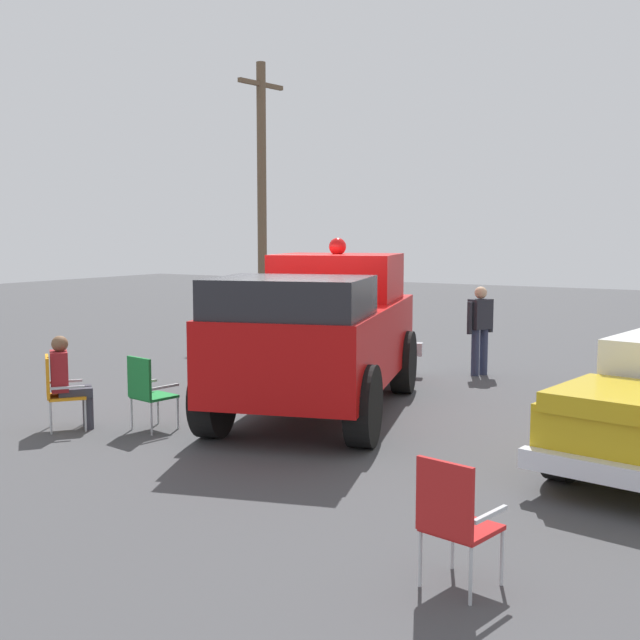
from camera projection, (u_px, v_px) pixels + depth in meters
The scene contains 9 objects.
ground_plane at pixel (295, 415), 11.63m from camera, with size 60.00×60.00×0.00m, color #424244.
vintage_fire_truck at pixel (324, 331), 11.93m from camera, with size 6.32×3.85×2.59m.
lawn_chair_near_truck at pixel (57, 387), 10.69m from camera, with size 0.69×0.69×1.02m.
lawn_chair_by_car at pixel (453, 515), 5.84m from camera, with size 0.59×0.59×1.02m.
lawn_chair_spare at pixel (147, 388), 10.63m from camera, with size 0.58×0.59×1.02m.
spectator_seated at pixel (67, 379), 10.72m from camera, with size 0.65×0.63×1.29m.
spectator_standing at pixel (480, 324), 14.80m from camera, with size 0.62×0.42×1.68m.
utility_pole at pixel (262, 191), 22.30m from camera, with size 1.70×0.38×7.39m.
traffic_cone at pixel (221, 344), 16.83m from camera, with size 0.40×0.40×0.64m.
Camera 1 is at (-9.59, -6.18, 2.66)m, focal length 44.40 mm.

